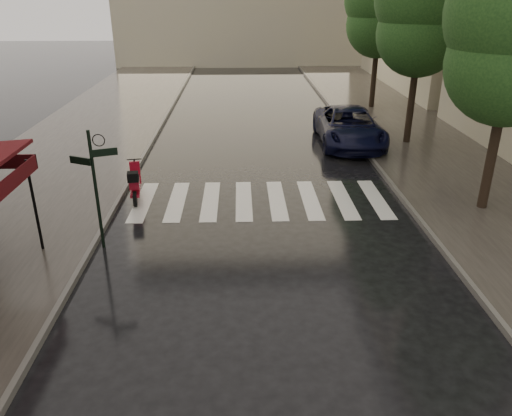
{
  "coord_description": "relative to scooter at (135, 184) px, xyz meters",
  "views": [
    {
      "loc": [
        2.36,
        -8.52,
        6.11
      ],
      "look_at": [
        2.71,
        2.2,
        1.4
      ],
      "focal_mm": 35.0,
      "sensor_mm": 36.0,
      "label": 1
    }
  ],
  "objects": [
    {
      "name": "ground",
      "position": [
        0.95,
        -6.2,
        -0.53
      ],
      "size": [
        120.0,
        120.0,
        0.0
      ],
      "primitive_type": "plane",
      "color": "black",
      "rests_on": "ground"
    },
    {
      "name": "sidewalk_near",
      "position": [
        -3.55,
        5.8,
        -0.47
      ],
      "size": [
        6.0,
        60.0,
        0.12
      ],
      "primitive_type": "cube",
      "color": "#38332D",
      "rests_on": "ground"
    },
    {
      "name": "sidewalk_far",
      "position": [
        11.2,
        5.8,
        -0.47
      ],
      "size": [
        5.5,
        60.0,
        0.12
      ],
      "primitive_type": "cube",
      "color": "#38332D",
      "rests_on": "ground"
    },
    {
      "name": "curb_near",
      "position": [
        -0.5,
        5.8,
        -0.45
      ],
      "size": [
        0.12,
        60.0,
        0.16
      ],
      "primitive_type": "cube",
      "color": "#595651",
      "rests_on": "ground"
    },
    {
      "name": "curb_far",
      "position": [
        8.4,
        5.8,
        -0.45
      ],
      "size": [
        0.12,
        60.0,
        0.16
      ],
      "primitive_type": "cube",
      "color": "#595651",
      "rests_on": "ground"
    },
    {
      "name": "crosswalk",
      "position": [
        3.93,
        -0.2,
        -0.52
      ],
      "size": [
        7.85,
        3.2,
        0.01
      ],
      "color": "silver",
      "rests_on": "ground"
    },
    {
      "name": "signpost",
      "position": [
        -0.24,
        -3.2,
        1.3
      ],
      "size": [
        1.17,
        0.29,
        3.1
      ],
      "color": "black",
      "rests_on": "ground"
    },
    {
      "name": "tree_mid",
      "position": [
        10.45,
        5.8,
        5.06
      ],
      "size": [
        3.8,
        3.8,
        8.34
      ],
      "color": "black",
      "rests_on": "sidewalk_far"
    },
    {
      "name": "tree_far",
      "position": [
        10.65,
        12.8,
        4.93
      ],
      "size": [
        3.8,
        3.8,
        8.16
      ],
      "color": "black",
      "rests_on": "sidewalk_far"
    },
    {
      "name": "scooter",
      "position": [
        0.0,
        0.0,
        0.0
      ],
      "size": [
        0.57,
        1.73,
        1.14
      ],
      "rotation": [
        0.0,
        0.0,
        0.14
      ],
      "color": "black",
      "rests_on": "ground"
    },
    {
      "name": "parked_car",
      "position": [
        7.95,
        5.96,
        0.23
      ],
      "size": [
        2.62,
        5.5,
        1.52
      ],
      "primitive_type": "imported",
      "rotation": [
        0.0,
        0.0,
        -0.02
      ],
      "color": "black",
      "rests_on": "ground"
    }
  ]
}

